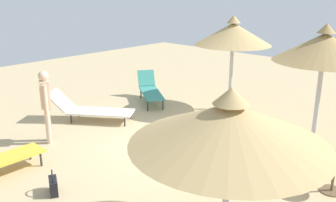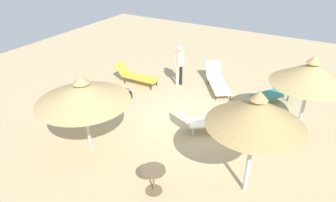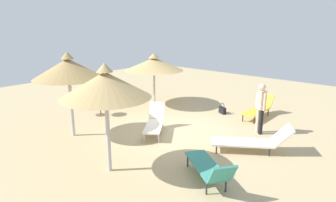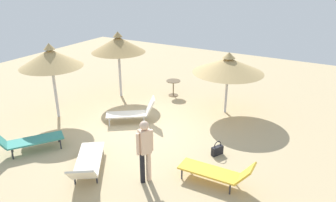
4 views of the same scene
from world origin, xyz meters
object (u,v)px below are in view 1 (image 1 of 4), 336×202
(parasol_umbrella_near_left, at_px, (324,47))
(parasol_umbrella_front, at_px, (230,124))
(side_table_round, at_px, (335,168))
(lounge_chair_far_right, at_px, (150,89))
(lounge_chair_near_right, at_px, (200,129))
(parasol_umbrella_far_left, at_px, (233,34))
(lounge_chair_center, at_px, (89,109))
(person_standing_back, at_px, (46,102))
(handbag, at_px, (53,185))

(parasol_umbrella_near_left, xyz_separation_m, parasol_umbrella_front, (-4.58, -0.62, -0.39))
(side_table_round, bearing_deg, parasol_umbrella_near_left, 30.78)
(parasol_umbrella_near_left, height_order, side_table_round, parasol_umbrella_near_left)
(lounge_chair_far_right, xyz_separation_m, lounge_chair_near_right, (-1.57, -3.29, -0.01))
(parasol_umbrella_front, bearing_deg, parasol_umbrella_near_left, 7.69)
(parasol_umbrella_near_left, distance_m, parasol_umbrella_far_left, 2.99)
(side_table_round, bearing_deg, lounge_chair_center, 97.53)
(parasol_umbrella_near_left, height_order, person_standing_back, parasol_umbrella_near_left)
(person_standing_back, bearing_deg, lounge_chair_far_right, 8.19)
(handbag, bearing_deg, side_table_round, -46.03)
(lounge_chair_near_right, relative_size, handbag, 3.80)
(parasol_umbrella_front, xyz_separation_m, lounge_chair_center, (1.78, 5.74, -1.54))
(parasol_umbrella_front, xyz_separation_m, lounge_chair_near_right, (2.57, 2.50, -1.49))
(parasol_umbrella_front, bearing_deg, handbag, 106.26)
(handbag, bearing_deg, lounge_chair_near_right, -9.53)
(parasol_umbrella_near_left, height_order, handbag, parasol_umbrella_near_left)
(parasol_umbrella_far_left, height_order, lounge_chair_near_right, parasol_umbrella_far_left)
(lounge_chair_far_right, relative_size, lounge_chair_near_right, 1.10)
(lounge_chair_center, bearing_deg, lounge_chair_near_right, -76.23)
(parasol_umbrella_far_left, relative_size, lounge_chair_far_right, 1.46)
(lounge_chair_center, relative_size, side_table_round, 3.31)
(parasol_umbrella_near_left, distance_m, person_standing_back, 6.45)
(lounge_chair_near_right, distance_m, handbag, 3.53)
(parasol_umbrella_near_left, bearing_deg, person_standing_back, 133.25)
(lounge_chair_center, xyz_separation_m, lounge_chair_near_right, (0.80, -3.25, 0.06))
(parasol_umbrella_near_left, relative_size, lounge_chair_far_right, 1.47)
(handbag, relative_size, side_table_round, 0.67)
(parasol_umbrella_front, xyz_separation_m, person_standing_back, (0.25, 5.23, -0.88))
(lounge_chair_center, relative_size, handbag, 4.96)
(lounge_chair_far_right, distance_m, lounge_chair_center, 2.37)
(lounge_chair_near_right, bearing_deg, handbag, 170.47)
(lounge_chair_near_right, bearing_deg, lounge_chair_far_right, 64.45)
(parasol_umbrella_front, relative_size, lounge_chair_far_right, 1.38)
(parasol_umbrella_front, height_order, lounge_chair_center, parasol_umbrella_front)
(parasol_umbrella_near_left, height_order, lounge_chair_center, parasol_umbrella_near_left)
(handbag, bearing_deg, parasol_umbrella_near_left, -24.19)
(parasol_umbrella_near_left, distance_m, parasol_umbrella_front, 4.64)
(parasol_umbrella_near_left, relative_size, parasol_umbrella_far_left, 1.00)
(lounge_chair_far_right, relative_size, person_standing_back, 1.10)
(parasol_umbrella_far_left, bearing_deg, lounge_chair_near_right, -159.62)
(lounge_chair_center, height_order, side_table_round, lounge_chair_center)
(parasol_umbrella_front, xyz_separation_m, side_table_round, (2.61, -0.56, -1.42))
(parasol_umbrella_far_left, xyz_separation_m, handbag, (-6.21, -0.44, -2.11))
(lounge_chair_far_right, bearing_deg, person_standing_back, -171.81)
(lounge_chair_near_right, bearing_deg, parasol_umbrella_near_left, -43.08)
(parasol_umbrella_near_left, xyz_separation_m, side_table_round, (-1.97, -1.17, -1.81))
(lounge_chair_center, bearing_deg, parasol_umbrella_far_left, -32.21)
(parasol_umbrella_front, relative_size, side_table_round, 3.86)
(parasol_umbrella_near_left, distance_m, side_table_round, 2.92)
(parasol_umbrella_front, distance_m, lounge_chair_far_right, 7.27)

